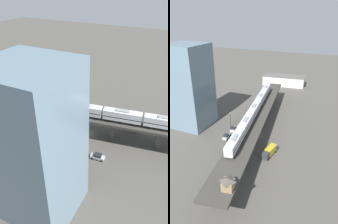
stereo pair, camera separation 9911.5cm
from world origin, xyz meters
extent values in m
plane|color=#4C4944|center=(0.00, 0.00, 0.00)|extent=(400.00, 400.00, 0.00)
cube|color=#393733|center=(0.00, 0.00, 7.81)|extent=(22.95, 92.16, 0.80)
cube|color=#47443F|center=(6.13, -38.01, 3.70)|extent=(2.06, 2.06, 7.41)
cube|color=#47443F|center=(3.74, -23.20, 3.70)|extent=(2.06, 2.06, 7.41)
cube|color=#47443F|center=(1.35, -8.39, 3.70)|extent=(2.06, 2.06, 7.41)
cube|color=#47443F|center=(-1.04, 6.42, 3.70)|extent=(2.06, 2.06, 7.41)
cube|color=#47443F|center=(-3.42, 21.23, 3.70)|extent=(2.06, 2.06, 7.41)
cube|color=#47443F|center=(-5.81, 36.03, 3.70)|extent=(2.06, 2.06, 7.41)
cube|color=silver|center=(2.43, -23.87, 10.75)|extent=(4.68, 12.29, 3.10)
cube|color=black|center=(2.43, -23.87, 10.45)|extent=(4.68, 12.06, 0.24)
cube|color=gray|center=(2.43, -23.87, 12.48)|extent=(2.05, 4.37, 0.36)
cylinder|color=black|center=(1.93, -28.21, 8.63)|extent=(0.35, 0.86, 0.84)
cylinder|color=black|center=(4.28, -27.83, 8.63)|extent=(0.35, 0.86, 0.84)
cylinder|color=black|center=(0.59, -19.91, 8.63)|extent=(0.35, 0.86, 0.84)
cylinder|color=black|center=(2.94, -19.53, 8.63)|extent=(0.35, 0.86, 0.84)
cube|color=silver|center=(0.43, -11.43, 10.75)|extent=(4.68, 12.29, 3.10)
cube|color=black|center=(0.43, -11.43, 10.45)|extent=(4.68, 12.06, 0.24)
cube|color=gray|center=(0.43, -11.43, 12.48)|extent=(2.05, 4.37, 0.36)
cylinder|color=black|center=(-0.08, -15.77, 8.63)|extent=(0.35, 0.86, 0.84)
cylinder|color=black|center=(2.27, -15.39, 8.63)|extent=(0.35, 0.86, 0.84)
cylinder|color=black|center=(-1.42, -7.47, 8.63)|extent=(0.35, 0.86, 0.84)
cylinder|color=black|center=(0.93, -7.10, 8.63)|extent=(0.35, 0.86, 0.84)
cube|color=silver|center=(-1.58, 1.01, 10.75)|extent=(4.68, 12.29, 3.10)
cube|color=black|center=(-1.58, 1.01, 10.45)|extent=(4.68, 12.06, 0.24)
cube|color=gray|center=(-1.58, 1.01, 12.48)|extent=(2.05, 4.37, 0.36)
cylinder|color=black|center=(-2.09, -3.33, 8.63)|extent=(0.35, 0.86, 0.84)
cylinder|color=black|center=(0.26, -2.95, 8.63)|extent=(0.35, 0.86, 0.84)
cylinder|color=black|center=(-3.42, 4.96, 8.63)|extent=(0.35, 0.86, 0.84)
cylinder|color=black|center=(-1.07, 5.34, 8.63)|extent=(0.35, 0.86, 0.84)
cube|color=silver|center=(-3.59, 13.45, 10.75)|extent=(4.68, 12.29, 3.10)
cube|color=black|center=(-3.59, 13.45, 10.45)|extent=(4.68, 12.06, 0.24)
cube|color=gray|center=(-3.59, 13.45, 12.48)|extent=(2.05, 4.37, 0.36)
cylinder|color=black|center=(-4.09, 9.11, 8.63)|extent=(0.35, 0.86, 0.84)
cylinder|color=black|center=(-1.74, 9.49, 8.63)|extent=(0.35, 0.86, 0.84)
cylinder|color=black|center=(-5.43, 17.40, 8.63)|extent=(0.35, 0.86, 0.84)
cylinder|color=black|center=(-3.08, 17.78, 8.63)|extent=(0.35, 0.86, 0.84)
cube|color=silver|center=(-5.60, 25.89, 10.75)|extent=(4.68, 12.29, 3.10)
cube|color=black|center=(-5.60, 25.89, 10.45)|extent=(4.68, 12.06, 0.24)
cube|color=gray|center=(-5.60, 25.89, 12.48)|extent=(2.05, 4.37, 0.36)
cylinder|color=black|center=(-6.10, 21.55, 8.63)|extent=(0.35, 0.86, 0.84)
cylinder|color=black|center=(-3.75, 21.93, 8.63)|extent=(0.35, 0.86, 0.84)
cylinder|color=black|center=(-7.44, 29.84, 8.63)|extent=(0.35, 0.86, 0.84)
cylinder|color=black|center=(-5.09, 30.22, 8.63)|extent=(0.35, 0.86, 0.84)
cube|color=#8C7251|center=(8.82, -39.60, 9.46)|extent=(3.21, 3.21, 2.50)
pyramid|color=#4C4742|center=(8.82, -39.60, 11.16)|extent=(3.69, 3.69, 0.90)
cube|color=#B7BABF|center=(-10.17, -7.94, 0.73)|extent=(2.24, 4.56, 0.80)
cube|color=#1E2328|center=(-10.15, -8.09, 1.51)|extent=(1.86, 2.36, 0.76)
cylinder|color=black|center=(-10.87, -9.45, 0.33)|extent=(0.31, 0.68, 0.66)
cylinder|color=black|center=(-9.17, -9.28, 0.33)|extent=(0.31, 0.68, 0.66)
cylinder|color=black|center=(-11.17, -6.61, 0.33)|extent=(0.31, 0.68, 0.66)
cylinder|color=black|center=(-9.46, -6.43, 0.33)|extent=(0.31, 0.68, 0.66)
cube|color=silver|center=(-10.84, -1.45, 0.73)|extent=(3.37, 4.75, 0.80)
cube|color=#1E2328|center=(-10.79, -1.59, 1.51)|extent=(2.36, 2.66, 0.76)
cylinder|color=black|center=(-11.08, -3.10, 0.33)|extent=(0.48, 0.70, 0.66)
cylinder|color=black|center=(-9.50, -2.44, 0.33)|extent=(0.48, 0.70, 0.66)
cylinder|color=black|center=(-12.19, -0.46, 0.33)|extent=(0.48, 0.70, 0.66)
cylinder|color=black|center=(-10.61, 0.20, 0.33)|extent=(0.48, 0.70, 0.66)
cube|color=#1E6638|center=(-11.02, 23.61, 0.73)|extent=(2.67, 4.68, 0.80)
cube|color=#1E2328|center=(-10.99, 23.46, 1.51)|extent=(2.06, 2.49, 0.76)
cylinder|color=black|center=(-11.56, 22.03, 0.33)|extent=(0.37, 0.70, 0.66)
cylinder|color=black|center=(-9.89, 22.39, 0.33)|extent=(0.37, 0.70, 0.66)
cylinder|color=black|center=(-12.15, 24.83, 0.33)|extent=(0.37, 0.70, 0.66)
cylinder|color=black|center=(-10.48, 25.18, 0.33)|extent=(0.37, 0.70, 0.66)
cube|color=#333338|center=(9.65, -14.73, 1.65)|extent=(2.51, 2.34, 2.30)
cube|color=gold|center=(10.27, -11.18, 1.85)|extent=(3.15, 5.52, 2.70)
cylinder|color=black|center=(8.68, -14.56, 0.50)|extent=(0.51, 1.04, 1.00)
cylinder|color=black|center=(10.63, -14.90, 0.50)|extent=(0.51, 1.04, 1.00)
cylinder|color=black|center=(9.51, -9.47, 0.50)|extent=(0.51, 1.04, 1.00)
cylinder|color=black|center=(11.55, -9.82, 0.50)|extent=(0.51, 1.04, 1.00)
cylinder|color=black|center=(-13.42, 1.76, 3.25)|extent=(0.20, 0.20, 6.50)
sphere|color=beige|center=(-13.42, 1.76, 6.72)|extent=(0.44, 0.44, 0.44)
cube|color=beige|center=(-8.15, 69.61, 3.20)|extent=(28.95, 13.08, 6.40)
cube|color=#595654|center=(-8.15, 69.61, 6.60)|extent=(29.53, 13.34, 0.40)
cube|color=slate|center=(-30.29, -2.59, 18.00)|extent=(16.00, 16.00, 36.00)
camera|label=1|loc=(-56.28, -26.50, 47.61)|focal=35.00mm
camera|label=2|loc=(30.48, -74.41, 48.11)|focal=35.00mm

